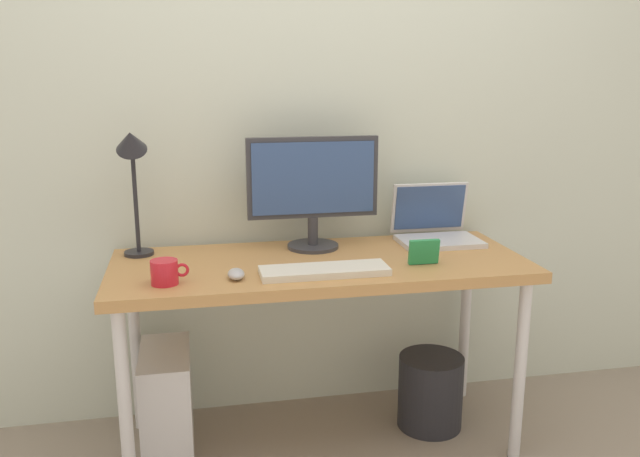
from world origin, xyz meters
The scene contains 12 objects.
ground_plane centered at (0.00, 0.00, 0.00)m, with size 6.00×6.00×0.00m, color gray.
back_wall centered at (0.00, 0.37, 1.30)m, with size 4.40×0.04×2.60m, color silver.
desk centered at (0.00, 0.00, 0.67)m, with size 1.51×0.61×0.74m.
monitor centered at (0.01, 0.17, 0.99)m, with size 0.51×0.20×0.43m.
laptop centered at (0.52, 0.19, 0.80)m, with size 0.32×0.26×0.23m.
desk_lamp centered at (-0.66, 0.18, 1.10)m, with size 0.11×0.16×0.50m.
keyboard centered at (-0.02, -0.17, 0.75)m, with size 0.44×0.14×0.02m, color silver.
mouse centered at (-0.32, -0.16, 0.76)m, with size 0.06×0.09×0.03m, color #B2B2B7.
coffee_mug centered at (-0.55, -0.17, 0.78)m, with size 0.12×0.09×0.08m.
photo_frame centered at (0.35, -0.13, 0.79)m, with size 0.11×0.02×0.09m, color #268C4C.
computer_tower centered at (-0.58, 0.02, 0.21)m, with size 0.18×0.36×0.42m, color silver.
wastebasket centered at (0.46, 0.03, 0.15)m, with size 0.26×0.26×0.30m, color #232328.
Camera 1 is at (-0.45, -2.27, 1.42)m, focal length 36.93 mm.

